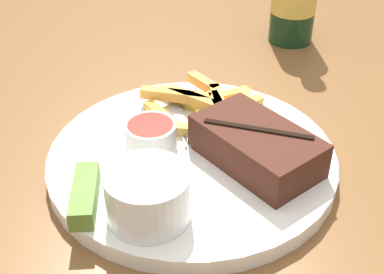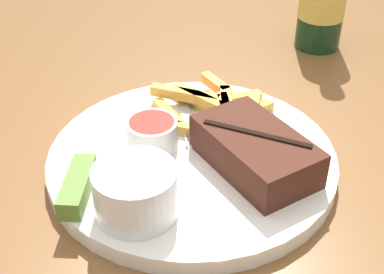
{
  "view_description": "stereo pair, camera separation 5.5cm",
  "coord_description": "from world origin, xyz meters",
  "px_view_note": "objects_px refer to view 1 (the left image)",
  "views": [
    {
      "loc": [
        0.35,
        -0.28,
        1.12
      ],
      "look_at": [
        0.0,
        0.0,
        0.81
      ],
      "focal_mm": 50.0,
      "sensor_mm": 36.0,
      "label": 1
    },
    {
      "loc": [
        0.38,
        -0.24,
        1.12
      ],
      "look_at": [
        0.0,
        0.0,
        0.81
      ],
      "focal_mm": 50.0,
      "sensor_mm": 36.0,
      "label": 2
    }
  ],
  "objects_px": {
    "fork_utensil": "(177,111)",
    "dinner_plate": "(192,159)",
    "steak_portion": "(257,146)",
    "pickle_spear": "(82,193)",
    "dipping_sauce_cup": "(151,136)",
    "coleslaw_cup": "(148,193)"
  },
  "relations": [
    {
      "from": "fork_utensil",
      "to": "dinner_plate",
      "type": "bearing_deg",
      "value": 0.0
    },
    {
      "from": "dinner_plate",
      "to": "steak_portion",
      "type": "distance_m",
      "value": 0.07
    },
    {
      "from": "pickle_spear",
      "to": "fork_utensil",
      "type": "bearing_deg",
      "value": 112.76
    },
    {
      "from": "dipping_sauce_cup",
      "to": "dinner_plate",
      "type": "bearing_deg",
      "value": 43.91
    },
    {
      "from": "dinner_plate",
      "to": "pickle_spear",
      "type": "relative_size",
      "value": 4.08
    },
    {
      "from": "pickle_spear",
      "to": "coleslaw_cup",
      "type": "bearing_deg",
      "value": 33.32
    },
    {
      "from": "coleslaw_cup",
      "to": "steak_portion",
      "type": "bearing_deg",
      "value": 89.38
    },
    {
      "from": "coleslaw_cup",
      "to": "pickle_spear",
      "type": "relative_size",
      "value": 1.02
    },
    {
      "from": "steak_portion",
      "to": "dipping_sauce_cup",
      "type": "relative_size",
      "value": 2.39
    },
    {
      "from": "steak_portion",
      "to": "dinner_plate",
      "type": "bearing_deg",
      "value": -141.49
    },
    {
      "from": "dinner_plate",
      "to": "dipping_sauce_cup",
      "type": "height_order",
      "value": "dipping_sauce_cup"
    },
    {
      "from": "dinner_plate",
      "to": "steak_portion",
      "type": "bearing_deg",
      "value": 38.51
    },
    {
      "from": "steak_portion",
      "to": "pickle_spear",
      "type": "xyz_separation_m",
      "value": [
        -0.06,
        -0.17,
        -0.01
      ]
    },
    {
      "from": "coleslaw_cup",
      "to": "dipping_sauce_cup",
      "type": "distance_m",
      "value": 0.1
    },
    {
      "from": "steak_portion",
      "to": "fork_utensil",
      "type": "distance_m",
      "value": 0.13
    },
    {
      "from": "dinner_plate",
      "to": "dipping_sauce_cup",
      "type": "xyz_separation_m",
      "value": [
        -0.03,
        -0.03,
        0.03
      ]
    },
    {
      "from": "steak_portion",
      "to": "dipping_sauce_cup",
      "type": "height_order",
      "value": "steak_portion"
    },
    {
      "from": "fork_utensil",
      "to": "coleslaw_cup",
      "type": "bearing_deg",
      "value": -19.69
    },
    {
      "from": "steak_portion",
      "to": "dipping_sauce_cup",
      "type": "distance_m",
      "value": 0.11
    },
    {
      "from": "dipping_sauce_cup",
      "to": "steak_portion",
      "type": "bearing_deg",
      "value": 40.63
    },
    {
      "from": "dinner_plate",
      "to": "coleslaw_cup",
      "type": "distance_m",
      "value": 0.11
    },
    {
      "from": "dinner_plate",
      "to": "steak_portion",
      "type": "relative_size",
      "value": 2.34
    }
  ]
}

